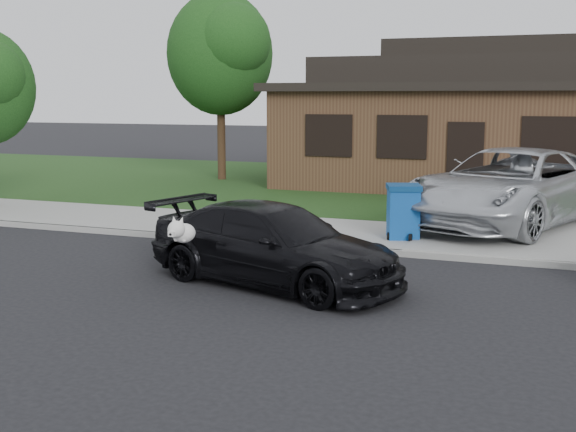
% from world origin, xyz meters
% --- Properties ---
extents(ground, '(120.00, 120.00, 0.00)m').
position_xyz_m(ground, '(0.00, 0.00, 0.00)').
color(ground, black).
rests_on(ground, ground).
extents(sidewalk, '(60.00, 3.00, 0.12)m').
position_xyz_m(sidewalk, '(0.00, 5.00, 0.06)').
color(sidewalk, gray).
rests_on(sidewalk, ground).
extents(curb, '(60.00, 0.12, 0.12)m').
position_xyz_m(curb, '(0.00, 3.50, 0.06)').
color(curb, gray).
rests_on(curb, ground).
extents(lawn, '(60.00, 13.00, 0.13)m').
position_xyz_m(lawn, '(0.00, 13.00, 0.07)').
color(lawn, '#193814').
rests_on(lawn, ground).
extents(driveway, '(4.50, 13.00, 0.14)m').
position_xyz_m(driveway, '(6.00, 10.00, 0.07)').
color(driveway, gray).
rests_on(driveway, ground).
extents(sedan, '(4.73, 2.96, 1.28)m').
position_xyz_m(sedan, '(2.22, 0.80, 0.64)').
color(sedan, black).
rests_on(sedan, ground).
extents(minivan, '(4.97, 6.73, 1.70)m').
position_xyz_m(minivan, '(5.47, 6.95, 0.99)').
color(minivan, silver).
rests_on(minivan, driveway).
extents(recycling_bin, '(0.84, 0.84, 1.10)m').
position_xyz_m(recycling_bin, '(3.53, 4.69, 0.68)').
color(recycling_bin, '#0D4698').
rests_on(recycling_bin, sidewalk).
extents(house, '(12.60, 8.60, 4.65)m').
position_xyz_m(house, '(4.00, 15.00, 2.13)').
color(house, '#422B1C').
rests_on(house, ground).
extents(tree_0, '(3.78, 3.60, 6.34)m').
position_xyz_m(tree_0, '(-4.34, 12.88, 4.48)').
color(tree_0, '#332114').
rests_on(tree_0, ground).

